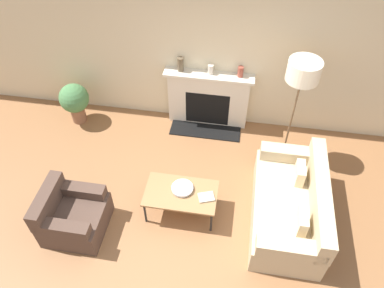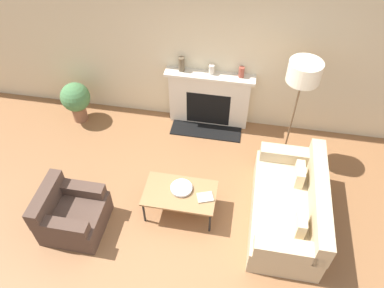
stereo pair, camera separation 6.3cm
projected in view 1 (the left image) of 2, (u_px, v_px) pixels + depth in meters
name	position (u px, v px, depth m)	size (l,w,h in m)	color
ground_plane	(196.00, 229.00, 5.44)	(18.00, 18.00, 0.00)	brown
wall_back	(220.00, 51.00, 6.09)	(18.00, 0.06, 2.90)	beige
fireplace	(208.00, 100.00, 6.67)	(1.54, 0.59, 1.08)	beige
couch	(291.00, 206.00, 5.34)	(0.96, 1.84, 0.84)	tan
armchair_near	(72.00, 216.00, 5.27)	(0.83, 0.81, 0.74)	#4C382D
coffee_table	(181.00, 194.00, 5.37)	(1.04, 0.62, 0.45)	olive
bowl	(182.00, 188.00, 5.36)	(0.31, 0.31, 0.05)	silver
book	(206.00, 197.00, 5.27)	(0.26, 0.23, 0.02)	#B2A893
floor_lamp	(303.00, 75.00, 5.33)	(0.48, 0.48, 1.86)	brown
mantel_vase_left	(180.00, 64.00, 6.25)	(0.10, 0.10, 0.25)	brown
mantel_vase_center_left	(211.00, 69.00, 6.22)	(0.10, 0.10, 0.17)	beige
mantel_vase_center_right	(241.00, 72.00, 6.16)	(0.09, 0.09, 0.18)	brown
potted_plant	(75.00, 100.00, 6.73)	(0.53, 0.53, 0.79)	brown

